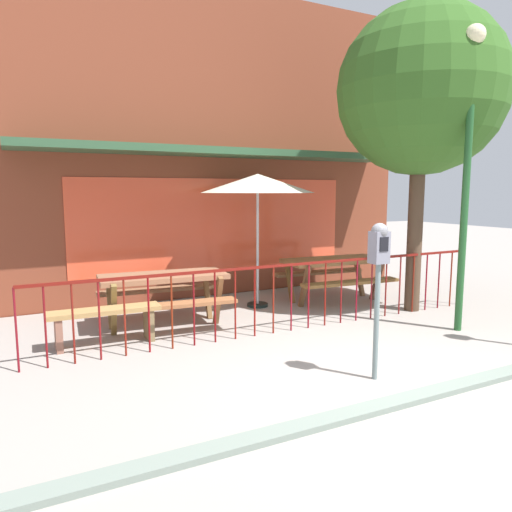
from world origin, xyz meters
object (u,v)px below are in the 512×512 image
at_px(picnic_table_right, 334,268).
at_px(patio_umbrella, 258,184).
at_px(patio_bench, 105,318).
at_px(street_tree, 421,92).
at_px(parking_meter_near, 379,260).
at_px(street_lamp, 469,137).
at_px(picnic_table_left, 164,285).

relative_size(picnic_table_right, patio_umbrella, 0.84).
height_order(patio_bench, street_tree, street_tree).
relative_size(parking_meter_near, street_lamp, 0.40).
bearing_deg(street_lamp, street_tree, 76.81).
bearing_deg(picnic_table_left, patio_umbrella, 14.57).
distance_m(patio_umbrella, street_tree, 2.96).
height_order(picnic_table_left, picnic_table_right, same).
bearing_deg(street_tree, picnic_table_right, 124.75).
height_order(picnic_table_left, patio_bench, picnic_table_left).
relative_size(picnic_table_left, street_lamp, 0.46).
bearing_deg(parking_meter_near, picnic_table_right, 60.82).
height_order(picnic_table_left, parking_meter_near, parking_meter_near).
xyz_separation_m(picnic_table_left, street_lamp, (3.68, -2.10, 2.08)).
bearing_deg(street_tree, patio_umbrella, 147.23).
relative_size(picnic_table_right, street_tree, 0.39).
bearing_deg(picnic_table_right, street_tree, -55.25).
height_order(picnic_table_right, patio_bench, picnic_table_right).
height_order(street_tree, street_lamp, street_tree).
relative_size(picnic_table_left, patio_umbrella, 0.84).
bearing_deg(picnic_table_left, patio_bench, -151.80).
bearing_deg(picnic_table_right, parking_meter_near, -119.18).
relative_size(picnic_table_left, street_tree, 0.39).
bearing_deg(patio_bench, parking_meter_near, -46.50).
distance_m(parking_meter_near, street_tree, 3.94).
bearing_deg(parking_meter_near, patio_bench, 133.50).
distance_m(patio_umbrella, parking_meter_near, 3.53).
bearing_deg(picnic_table_left, street_tree, -13.36).
distance_m(picnic_table_left, street_tree, 5.00).
bearing_deg(street_lamp, patio_umbrella, 126.58).
relative_size(picnic_table_right, patio_bench, 1.35).
bearing_deg(street_lamp, patio_bench, 160.74).
distance_m(patio_bench, parking_meter_near, 3.52).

